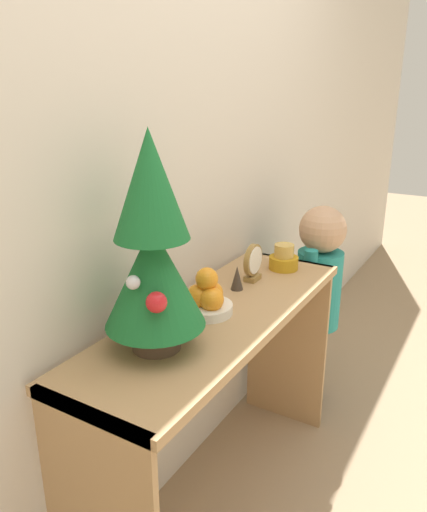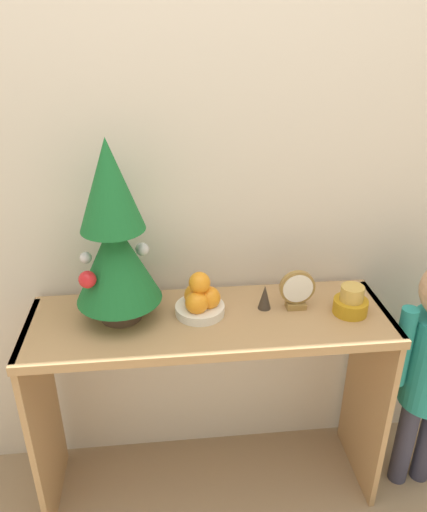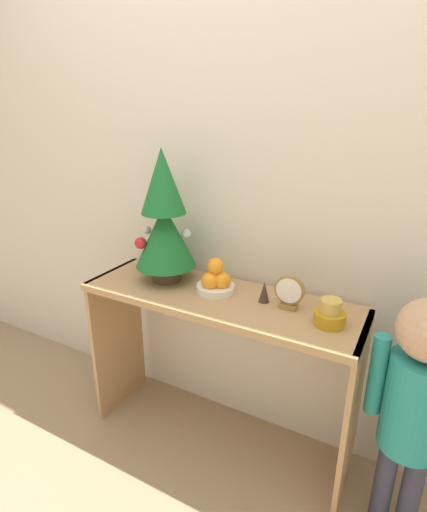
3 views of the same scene
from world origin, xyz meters
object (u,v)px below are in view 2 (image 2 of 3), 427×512
object	(u,v)px
fruit_bowl	(200,300)
figurine	(265,297)
mini_tree	(114,238)
singing_bowl	(351,302)
desk_clock	(297,290)

from	to	relation	value
fruit_bowl	figurine	size ratio (longest dim) A/B	1.89
mini_tree	figurine	xyz separation A→B (m)	(0.48, 0.00, -0.24)
fruit_bowl	singing_bowl	world-z (taller)	fruit_bowl
singing_bowl	figurine	world-z (taller)	singing_bowl
desk_clock	fruit_bowl	bearing A→B (deg)	179.86
mini_tree	singing_bowl	bearing A→B (deg)	-4.11
fruit_bowl	desk_clock	size ratio (longest dim) A/B	1.18
mini_tree	figurine	world-z (taller)	mini_tree
mini_tree	singing_bowl	distance (m)	0.79
fruit_bowl	figurine	xyz separation A→B (m)	(0.22, 0.01, -0.01)
figurine	singing_bowl	bearing A→B (deg)	-11.97
fruit_bowl	desk_clock	bearing A→B (deg)	-0.14
singing_bowl	figurine	size ratio (longest dim) A/B	1.31
fruit_bowl	figurine	world-z (taller)	fruit_bowl
desk_clock	figurine	bearing A→B (deg)	174.68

